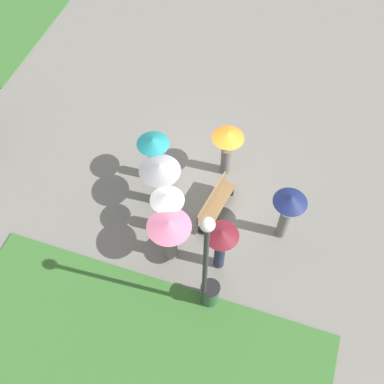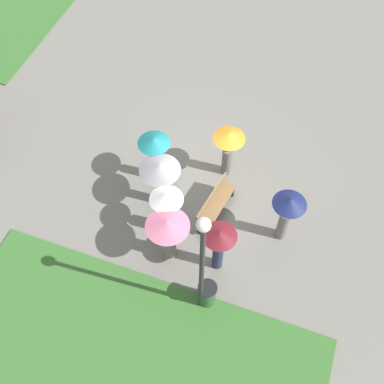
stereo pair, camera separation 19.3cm
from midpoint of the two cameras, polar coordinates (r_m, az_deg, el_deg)
ground_plane at (r=15.16m, az=0.89°, el=0.78°), size 90.00×90.00×0.00m
park_bench at (r=14.25m, az=2.31°, el=-1.32°), size 1.85×0.72×0.90m
lamp_post at (r=10.72m, az=1.12°, el=-7.71°), size 0.32×0.32×4.47m
trash_bin at (r=12.98m, az=1.71°, el=-11.95°), size 0.51×0.51×0.89m
crowd_person_pink at (r=12.82m, az=-3.11°, el=-4.76°), size 1.19×1.19×1.80m
crowd_person_grey at (r=13.64m, az=-4.20°, el=2.14°), size 1.19×1.19×1.87m
crowd_person_navy at (r=13.29m, az=10.92°, el=-1.91°), size 0.94×0.94×1.96m
crowd_person_white at (r=13.25m, az=-3.32°, el=-1.76°), size 0.94×0.94×1.88m
crowd_person_orange at (r=14.44m, az=3.85°, el=5.77°), size 0.96×0.96×1.89m
crowd_person_teal at (r=14.33m, az=-4.93°, el=4.86°), size 0.97×0.97×1.88m
crowd_person_maroon at (r=12.64m, az=3.00°, el=-5.92°), size 0.92×0.92×1.89m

